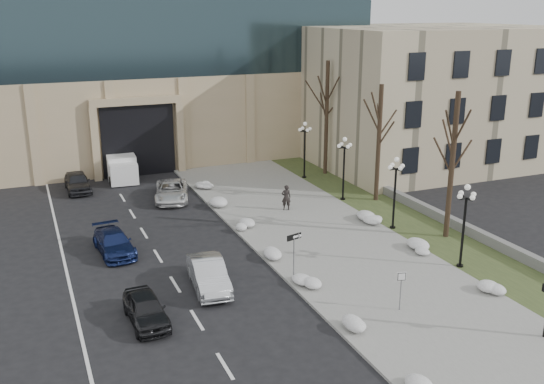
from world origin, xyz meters
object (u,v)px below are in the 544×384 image
Objects in this scene: car_a at (146,309)px; car_e at (77,182)px; car_b at (209,274)px; keep_sign at (401,283)px; car_d at (172,191)px; box_truck at (121,165)px; lamppost_c at (344,160)px; car_c at (114,243)px; lamppost_d at (305,142)px; pedestrian at (286,197)px; lamppost_b at (395,183)px; one_way_sign at (297,242)px; lamppost_a at (465,215)px.

car_a is 22.39m from car_e.
car_b is 2.23× the size of keep_sign.
car_d is 8.22m from box_truck.
lamppost_c reaches higher than car_d.
lamppost_c is at bearing 7.35° from car_c.
lamppost_d is (17.00, 10.08, 2.43)m from car_c.
pedestrian is (12.13, 11.73, 0.35)m from car_a.
car_c is at bearing -149.33° from lamppost_d.
pedestrian is 8.81m from lamppost_d.
lamppost_b and lamppost_c have the same top height.
lamppost_c reaches higher than car_c.
car_c is at bearing -107.92° from car_d.
one_way_sign is at bearing -3.81° from car_b.
car_c is at bearing -168.11° from lamppost_c.
lamppost_d reaches higher than keep_sign.
lamppost_a is at bearing 43.69° from keep_sign.
lamppost_d reaches higher than car_b.
one_way_sign is (8.11, 1.47, 1.45)m from car_a.
lamppost_d is at bearing 90.00° from lamppost_a.
car_c is 19.59m from lamppost_a.
car_d is 0.76× the size of box_truck.
car_a is 0.59× the size of box_truck.
car_e is 0.92× the size of lamppost_b.
lamppost_d is (0.00, 6.50, 0.00)m from lamppost_c.
pedestrian is (8.51, 9.47, 0.26)m from car_b.
car_d is 2.47× the size of keep_sign.
box_truck is (3.76, 2.84, 0.25)m from car_e.
lamppost_c is at bearing 34.09° from car_a.
one_way_sign reaches higher than car_b.
keep_sign is 0.43× the size of lamppost_b.
car_c is 12.56m from pedestrian.
car_a is 25.43m from lamppost_d.
lamppost_b is at bearing 21.05° from car_b.
car_e is (-4.33, 20.12, -0.00)m from car_b.
lamppost_a is (17.65, -23.06, 2.33)m from car_e.
one_way_sign is at bearing 87.18° from pedestrian.
car_c is (-0.06, 8.73, -0.02)m from car_a.
keep_sign reaches higher than car_c.
car_b is at bearing -78.43° from car_e.
lamppost_d is at bearing 92.52° from keep_sign.
car_c is 0.94× the size of lamppost_a.
car_b is 16.85m from lamppost_c.
car_d reaches higher than car_a.
car_a is 8.73m from car_c.
pedestrian is at bearing -124.19° from lamppost_d.
lamppost_b is (4.81, -5.92, 2.06)m from pedestrian.
lamppost_a is 1.00× the size of lamppost_d.
car_b is 22.97m from box_truck.
lamppost_b is (5.90, 9.43, 1.58)m from keep_sign.
lamppost_c is at bearing 86.94° from keep_sign.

